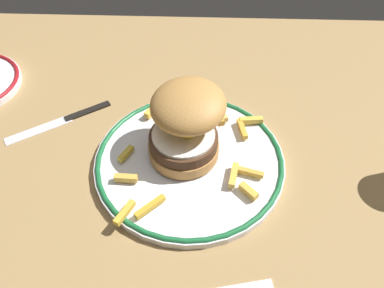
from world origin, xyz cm
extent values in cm
cube|color=#967648|center=(0.00, 0.00, -2.00)|extent=(126.45, 83.10, 4.00)
cylinder|color=silver|center=(-1.79, -1.00, 0.60)|extent=(28.50, 28.50, 1.20)
torus|color=#196033|center=(-1.79, -1.00, 1.20)|extent=(28.10, 28.10, 0.80)
cylinder|color=#B67A3E|center=(-2.70, -0.11, 2.50)|extent=(10.54, 10.54, 1.80)
cylinder|color=#442B1B|center=(-2.70, -0.11, 4.31)|extent=(10.10, 10.10, 1.81)
cylinder|color=white|center=(-2.70, -0.11, 5.46)|extent=(9.13, 9.13, 0.50)
ellipsoid|color=yellow|center=(-2.06, -0.44, 6.13)|extent=(2.60, 2.60, 1.40)
ellipsoid|color=#B27F41|center=(-2.07, 1.72, 9.60)|extent=(14.67, 14.85, 5.71)
cube|color=gold|center=(4.63, -4.47, 2.06)|extent=(1.67, 4.17, 0.91)
cube|color=#DBAC51|center=(2.17, 6.67, 2.05)|extent=(3.95, 1.95, 0.90)
cube|color=gold|center=(-3.89, 5.99, 2.93)|extent=(1.37, 4.35, 0.89)
cube|color=gold|center=(2.40, 5.45, 4.01)|extent=(1.97, 3.53, 0.96)
cube|color=gold|center=(-2.01, 11.46, 2.84)|extent=(2.78, 4.15, 0.83)
cube|color=gold|center=(-9.94, -11.20, 2.03)|extent=(2.55, 3.89, 0.86)
cube|color=gold|center=(-10.63, -5.51, 2.05)|extent=(3.30, 1.03, 0.90)
cube|color=gold|center=(-11.30, -0.94, 2.00)|extent=(2.15, 3.08, 0.79)
cube|color=gold|center=(-8.01, 8.90, 2.09)|extent=(3.15, 4.07, 0.98)
cube|color=gold|center=(-6.70, -10.13, 2.00)|extent=(4.00, 3.89, 0.80)
cube|color=gold|center=(6.28, 4.91, 2.00)|extent=(1.65, 4.10, 0.80)
cube|color=gold|center=(7.79, 6.86, 2.05)|extent=(3.83, 1.28, 0.90)
cube|color=gold|center=(6.58, -7.16, 2.08)|extent=(2.71, 2.79, 0.95)
cube|color=gold|center=(7.11, -3.80, 1.97)|extent=(3.75, 1.73, 0.74)
cube|color=black|center=(-19.71, 10.01, 0.30)|extent=(7.35, 5.38, 0.70)
cube|color=silver|center=(-26.82, 5.36, 0.20)|extent=(10.19, 7.52, 0.24)
camera|label=1|loc=(-0.36, -39.87, 47.27)|focal=37.67mm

